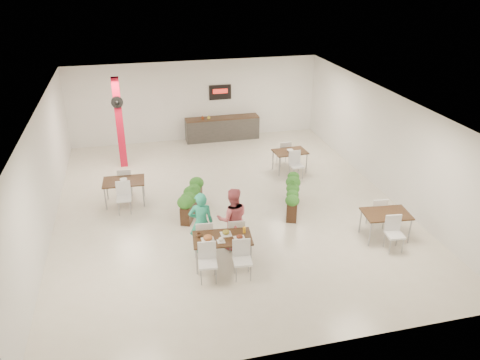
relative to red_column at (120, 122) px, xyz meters
The scene contains 12 objects.
ground 5.11m from the red_column, 51.64° to the right, with size 12.00×12.00×0.00m, color beige.
room_shell 4.85m from the red_column, 51.64° to the right, with size 10.10×12.10×3.22m.
red_column is the anchor object (origin of this frame).
service_counter 4.56m from the red_column, 25.00° to the left, with size 3.00×0.64×2.20m.
main_table 7.16m from the red_column, 71.69° to the right, with size 1.47×1.73×0.92m.
diner_man 6.39m from the red_column, 73.18° to the right, with size 0.61×0.40×1.66m, color #26A581.
diner_woman 6.67m from the red_column, 66.54° to the right, with size 0.82×0.64×1.68m, color #D55E6A.
planter_left 4.57m from the red_column, 64.88° to the right, with size 0.90×1.61×0.89m.
planter_right 6.67m from the red_column, 42.96° to the right, with size 0.91×1.74×0.96m.
side_table_a 3.10m from the red_column, 90.04° to the right, with size 1.26×1.64×0.92m.
side_table_b 6.01m from the red_column, 18.07° to the right, with size 1.16×1.64×0.92m.
side_table_c 9.40m from the red_column, 44.69° to the right, with size 1.28×1.65×0.92m.
Camera 1 is at (-2.59, -12.24, 6.74)m, focal length 35.00 mm.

